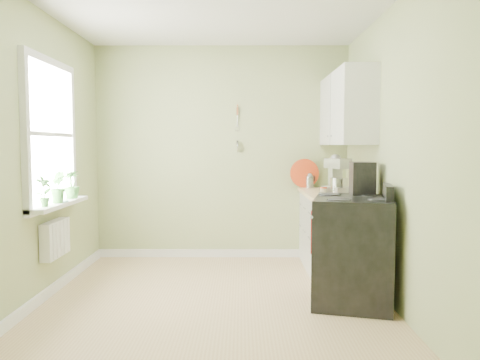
{
  "coord_description": "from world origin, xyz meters",
  "views": [
    {
      "loc": [
        0.25,
        -4.18,
        1.45
      ],
      "look_at": [
        0.24,
        0.55,
        1.09
      ],
      "focal_mm": 35.0,
      "sensor_mm": 36.0,
      "label": 1
    }
  ],
  "objects_px": {
    "kettle": "(310,180)",
    "coffee_maker": "(362,183)",
    "stand_mixer": "(338,177)",
    "stove": "(353,249)"
  },
  "relations": [
    {
      "from": "stove",
      "to": "coffee_maker",
      "type": "height_order",
      "value": "coffee_maker"
    },
    {
      "from": "kettle",
      "to": "coffee_maker",
      "type": "distance_m",
      "value": 1.45
    },
    {
      "from": "stove",
      "to": "kettle",
      "type": "distance_m",
      "value": 1.75
    },
    {
      "from": "kettle",
      "to": "coffee_maker",
      "type": "xyz_separation_m",
      "value": [
        0.3,
        -1.42,
        0.09
      ]
    },
    {
      "from": "stand_mixer",
      "to": "coffee_maker",
      "type": "xyz_separation_m",
      "value": [
        0.11,
        -0.61,
        -0.01
      ]
    },
    {
      "from": "stove",
      "to": "stand_mixer",
      "type": "bearing_deg",
      "value": 88.35
    },
    {
      "from": "stove",
      "to": "stand_mixer",
      "type": "distance_m",
      "value": 1.05
    },
    {
      "from": "stove",
      "to": "kettle",
      "type": "xyz_separation_m",
      "value": [
        -0.16,
        1.67,
        0.51
      ]
    },
    {
      "from": "stand_mixer",
      "to": "coffee_maker",
      "type": "bearing_deg",
      "value": -79.94
    },
    {
      "from": "stand_mixer",
      "to": "kettle",
      "type": "xyz_separation_m",
      "value": [
        -0.19,
        0.81,
        -0.09
      ]
    }
  ]
}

